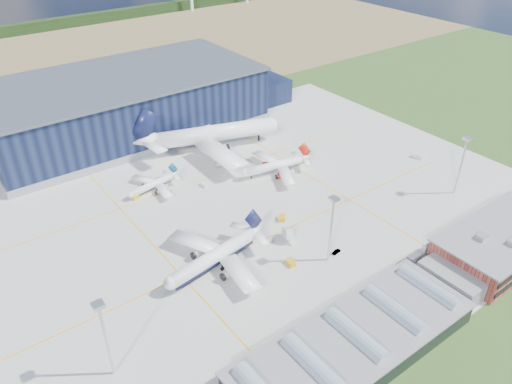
% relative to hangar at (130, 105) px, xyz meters
% --- Properties ---
extents(ground, '(600.00, 600.00, 0.00)m').
position_rel_hangar_xyz_m(ground, '(-2.81, -94.80, -11.62)').
color(ground, '#274A1B').
rests_on(ground, ground).
extents(apron, '(220.00, 160.00, 0.08)m').
position_rel_hangar_xyz_m(apron, '(-2.81, -84.80, -11.59)').
color(apron, '#A9AAA4').
rests_on(apron, ground).
extents(farmland, '(600.00, 220.00, 0.01)m').
position_rel_hangar_xyz_m(farmland, '(-2.81, 125.20, -11.62)').
color(farmland, olive).
rests_on(farmland, ground).
extents(treeline, '(600.00, 8.00, 8.00)m').
position_rel_hangar_xyz_m(treeline, '(-2.81, 205.20, -7.62)').
color(treeline, black).
rests_on(treeline, ground).
extents(hangar, '(145.00, 62.00, 26.10)m').
position_rel_hangar_xyz_m(hangar, '(0.00, 0.00, 0.00)').
color(hangar, black).
rests_on(hangar, ground).
extents(ops_building, '(46.00, 23.00, 10.90)m').
position_rel_hangar_xyz_m(ops_building, '(52.20, -154.81, -6.82)').
color(ops_building, maroon).
rests_on(ops_building, ground).
extents(glass_concourse, '(78.00, 23.00, 8.60)m').
position_rel_hangar_xyz_m(glass_concourse, '(-9.26, -154.80, -7.93)').
color(glass_concourse, black).
rests_on(glass_concourse, ground).
extents(light_mast_west, '(2.60, 2.60, 23.00)m').
position_rel_hangar_xyz_m(light_mast_west, '(-62.81, -124.80, 3.82)').
color(light_mast_west, silver).
rests_on(light_mast_west, ground).
extents(light_mast_center, '(2.60, 2.60, 23.00)m').
position_rel_hangar_xyz_m(light_mast_center, '(7.19, -124.80, 3.82)').
color(light_mast_center, silver).
rests_on(light_mast_center, ground).
extents(light_mast_east, '(2.60, 2.60, 23.00)m').
position_rel_hangar_xyz_m(light_mast_east, '(72.19, -124.80, 3.82)').
color(light_mast_east, silver).
rests_on(light_mast_east, ground).
extents(airliner_navy, '(44.81, 44.08, 12.88)m').
position_rel_hangar_xyz_m(airliner_navy, '(-23.32, -106.80, -5.18)').
color(airliner_navy, white).
rests_on(airliner_navy, ground).
extents(airliner_red, '(36.98, 36.43, 10.36)m').
position_rel_hangar_xyz_m(airliner_red, '(26.95, -72.80, -6.44)').
color(airliner_red, white).
rests_on(airliner_red, ground).
extents(airliner_widebody, '(81.60, 80.68, 21.30)m').
position_rel_hangar_xyz_m(airliner_widebody, '(20.19, -39.80, -0.97)').
color(airliner_widebody, white).
rests_on(airliner_widebody, ground).
extents(airliner_regional, '(27.11, 26.69, 7.68)m').
position_rel_hangar_xyz_m(airliner_regional, '(-17.89, -55.69, -7.78)').
color(airliner_regional, white).
rests_on(airliner_regional, ground).
extents(gse_tug_a, '(2.41, 3.54, 1.38)m').
position_rel_hangar_xyz_m(gse_tug_a, '(-3.50, -119.67, -10.93)').
color(gse_tug_a, gold).
rests_on(gse_tug_a, ground).
extents(gse_tug_b, '(3.94, 4.03, 1.47)m').
position_rel_hangar_xyz_m(gse_tug_b, '(9.20, -99.77, -10.88)').
color(gse_tug_b, gold).
rests_on(gse_tug_b, ground).
extents(gse_van_a, '(5.44, 3.93, 2.18)m').
position_rel_hangar_xyz_m(gse_van_a, '(36.55, -140.80, -10.53)').
color(gse_van_a, silver).
rests_on(gse_van_a, ground).
extents(gse_cart_a, '(2.22, 3.14, 1.30)m').
position_rel_hangar_xyz_m(gse_cart_a, '(-0.45, -64.71, -10.97)').
color(gse_cart_a, silver).
rests_on(gse_cart_a, ground).
extents(gse_van_b, '(3.09, 4.60, 1.93)m').
position_rel_hangar_xyz_m(gse_van_b, '(83.81, -99.16, -10.65)').
color(gse_van_b, silver).
rests_on(gse_van_b, ground).
extents(gse_tug_c, '(2.37, 3.59, 1.52)m').
position_rel_hangar_xyz_m(gse_tug_c, '(-25.56, -56.55, -10.86)').
color(gse_tug_c, gold).
rests_on(gse_tug_c, ground).
extents(gse_van_c, '(4.51, 2.20, 2.16)m').
position_rel_hangar_xyz_m(gse_van_c, '(28.10, -140.80, -10.54)').
color(gse_van_c, silver).
rests_on(gse_van_c, ground).
extents(airstair, '(3.92, 5.65, 3.36)m').
position_rel_hangar_xyz_m(airstair, '(3.56, -109.47, -9.94)').
color(airstair, silver).
rests_on(airstair, ground).
extents(car_a, '(3.46, 1.45, 1.17)m').
position_rel_hangar_xyz_m(car_a, '(80.04, -142.80, -11.03)').
color(car_a, '#99999E').
rests_on(car_a, ground).
extents(car_b, '(3.50, 1.71, 1.11)m').
position_rel_hangar_xyz_m(car_b, '(11.65, -123.99, -11.06)').
color(car_b, '#99999E').
rests_on(car_b, ground).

